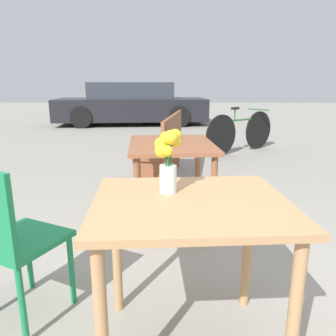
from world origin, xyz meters
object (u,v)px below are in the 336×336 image
Objects in this scene: table_front at (190,227)px; bench_near at (166,145)px; bicycle at (241,132)px; parked_car at (132,104)px; flower_vase at (168,161)px; cafe_chair at (6,235)px; table_back at (171,156)px.

table_front is 2.82m from bench_near.
parked_car reaches higher than bicycle.
table_front is 0.63× the size of bicycle.
flower_vase is 0.21× the size of bicycle.
cafe_chair reaches higher than table_front.
bench_near is at bearing -79.42° from parked_car.
table_back is at bearing 93.08° from table_front.
flower_vase is 0.18× the size of bench_near.
cafe_chair is at bearing -106.28° from bench_near.
table_back is 7.45m from parked_car.
table_front is 4.77m from bicycle.
bench_near is 1.40m from table_back.
cafe_chair is 2.75m from bench_near.
parked_car is at bearing 99.09° from table_back.
bench_near is (-0.04, 2.71, -0.44)m from flower_vase.
cafe_chair is (-0.91, 0.17, -0.13)m from table_front.
flower_vase reaches higher than bicycle.
table_front is 0.31m from flower_vase.
table_front is 3.03× the size of flower_vase.
table_front is at bearing -104.65° from bicycle.
flower_vase is 0.91m from cafe_chair.
parked_car is (-1.15, 8.68, -0.30)m from flower_vase.
bench_near is at bearing 92.84° from table_front.
flower_vase reaches higher than cafe_chair.
table_front is at bearing -45.15° from flower_vase.
table_back is at bearing 88.99° from flower_vase.
bench_near is 0.35× the size of parked_car.
parked_car is at bearing 97.57° from flower_vase.
flower_vase is at bearing -89.17° from bench_near.
flower_vase is 4.73m from bicycle.
parked_car is at bearing 120.53° from bicycle.
bicycle is at bearing 64.51° from cafe_chair.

